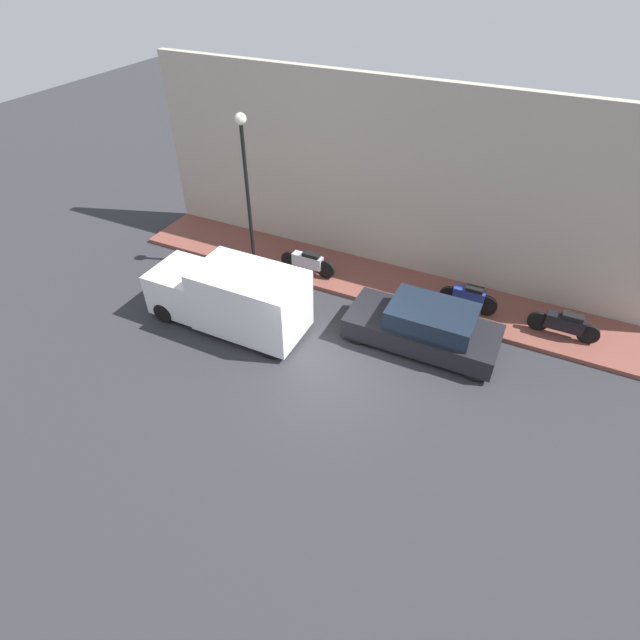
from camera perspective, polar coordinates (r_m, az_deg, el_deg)
The scene contains 9 objects.
ground_plane at distance 13.73m, azimuth 0.44°, elevation -5.32°, with size 60.00×60.00×0.00m, color #2D2D33.
sidewalk at distance 16.82m, azimuth 6.80°, elevation 4.22°, with size 2.33×17.65×0.14m.
building_facade at distance 16.47m, azimuth 9.26°, elevation 15.22°, with size 0.30×17.65×6.16m.
parked_car at distance 14.31m, azimuth 11.87°, elevation -0.76°, with size 1.79×4.26×1.34m.
delivery_van at distance 14.74m, azimuth -10.32°, elevation 2.68°, with size 1.81×4.76×2.01m.
motorcycle_blue at distance 15.80m, azimuth 16.63°, elevation 2.50°, with size 0.30×1.77×0.87m.
scooter_silver at distance 16.85m, azimuth -1.40°, elevation 6.68°, with size 0.30×1.99×0.81m.
motorcycle_black at distance 15.80m, azimuth 26.17°, elevation -0.41°, with size 0.30×1.95×0.81m.
streetlamp at distance 16.29m, azimuth -8.54°, elevation 16.72°, with size 0.36×0.36×5.07m.
Camera 1 is at (-8.89, -4.17, 9.59)m, focal length 28.00 mm.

